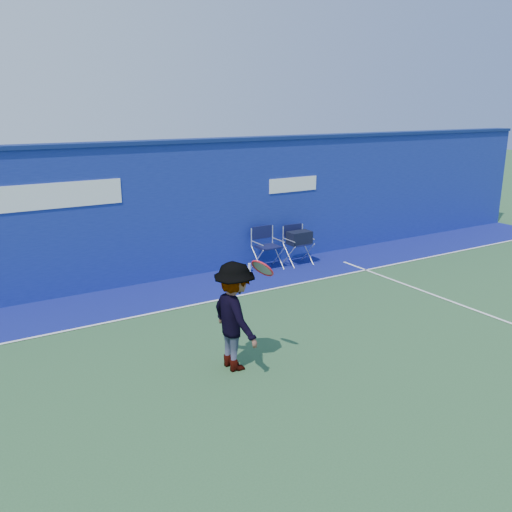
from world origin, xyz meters
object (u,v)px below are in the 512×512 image
directors_chair_left (267,256)px  directors_chair_right (298,248)px  tennis_player (235,316)px  water_bottle (249,268)px

directors_chair_left → directors_chair_right: bearing=-5.4°
directors_chair_left → tennis_player: 5.14m
directors_chair_right → water_bottle: size_ratio=4.54×
directors_chair_left → water_bottle: bearing=-178.4°
directors_chair_right → water_bottle: directors_chair_right is taller
directors_chair_right → tennis_player: 5.64m
directors_chair_left → tennis_player: (-3.13, -4.05, 0.51)m
directors_chair_left → directors_chair_right: 0.86m
directors_chair_left → water_bottle: directors_chair_left is taller
water_bottle → tennis_player: (-2.62, -4.03, 0.72)m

